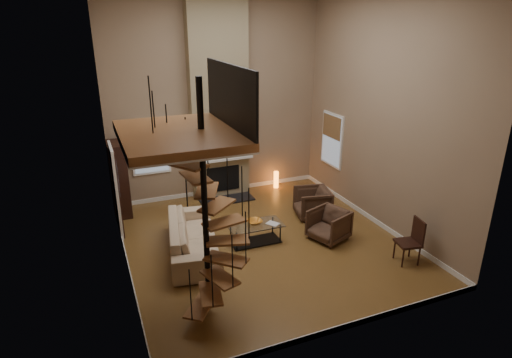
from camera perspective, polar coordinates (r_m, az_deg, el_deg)
name	(u,v)px	position (r m, az deg, el deg)	size (l,w,h in m)	color
ground	(263,242)	(9.88, 0.89, -8.41)	(6.00, 6.50, 0.01)	olive
back_wall	(217,99)	(11.87, -5.30, 10.64)	(6.00, 0.02, 5.50)	#91785E
front_wall	(354,174)	(6.15, 12.99, 0.68)	(6.00, 0.02, 5.50)	#91785E
left_wall	(112,139)	(8.21, -18.73, 5.12)	(0.02, 6.50, 5.50)	#91785E
right_wall	(382,113)	(10.41, 16.53, 8.47)	(0.02, 6.50, 5.50)	#91785E
baseboard_back	(220,190)	(12.61, -4.89, -1.49)	(6.00, 0.02, 0.12)	white
baseboard_front	(340,328)	(7.49, 11.22, -19.02)	(6.00, 0.02, 0.12)	white
baseboard_left	(128,266)	(9.25, -16.75, -11.11)	(0.02, 6.50, 0.12)	white
baseboard_right	(370,218)	(11.24, 15.11, -5.03)	(0.02, 6.50, 0.12)	white
chimney_breast	(219,100)	(11.69, -5.02, 10.50)	(1.60, 0.38, 5.50)	#8B7B5A
hearth	(227,200)	(12.03, -3.92, -2.78)	(1.50, 0.60, 0.04)	black
firebox	(223,179)	(12.09, -4.42, 0.03)	(0.95, 0.02, 0.72)	black
mantel	(224,159)	(11.82, -4.37, 2.63)	(1.70, 0.18, 0.06)	white
mirror_frame	(222,131)	(11.66, -4.57, 6.46)	(0.94, 0.94, 0.10)	black
mirror_disc	(222,131)	(11.67, -4.59, 6.47)	(0.80, 0.80, 0.01)	white
vase_left	(204,156)	(11.67, -7.03, 3.08)	(0.24, 0.24, 0.25)	black
vase_right	(243,152)	(12.01, -1.72, 3.64)	(0.20, 0.20, 0.21)	#185256
window_back	(150,146)	(11.70, -14.02, 4.29)	(1.02, 0.06, 1.52)	white
window_right	(332,139)	(12.23, 10.15, 5.31)	(0.06, 1.02, 1.52)	white
entry_door	(116,190)	(10.44, -18.22, -1.46)	(0.10, 1.05, 2.16)	white
loft	(185,130)	(6.48, -9.48, 6.44)	(1.70, 2.20, 1.09)	#945C30
spiral_stair	(206,215)	(7.04, -6.72, -4.85)	(1.47, 1.47, 4.06)	black
hutch	(119,180)	(11.42, -17.87, -0.07)	(0.41, 0.87, 1.95)	black
sofa	(192,236)	(9.37, -8.53, -7.60)	(2.53, 0.99, 0.74)	#CBAF8C
armchair_near	(315,203)	(11.08, 7.96, -3.19)	(0.83, 0.85, 0.78)	#493021
armchair_far	(331,224)	(10.03, 9.98, -5.97)	(0.78, 0.81, 0.73)	#493021
coffee_table	(255,231)	(9.72, -0.08, -7.01)	(1.25, 0.64, 0.46)	silver
bowl	(255,222)	(9.66, -0.19, -5.76)	(0.34, 0.34, 0.09)	orange
book	(272,224)	(9.63, 2.20, -6.08)	(0.21, 0.28, 0.03)	gray
floor_lamp	(185,165)	(10.67, -9.51, 1.89)	(0.37, 0.37, 1.70)	black
accent_lamp	(276,180)	(12.85, 2.71, -0.09)	(0.14, 0.14, 0.51)	orange
side_chair	(412,239)	(9.45, 20.23, -7.58)	(0.53, 0.53, 0.97)	black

